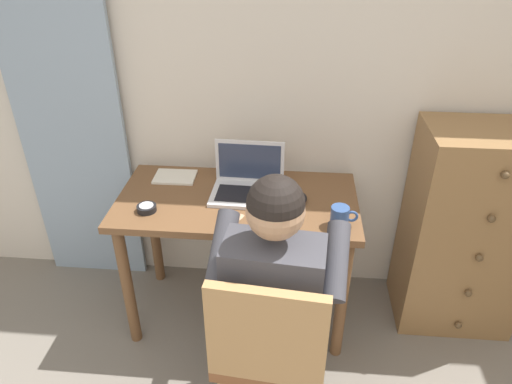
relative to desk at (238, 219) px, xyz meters
name	(u,v)px	position (x,y,z in m)	size (l,w,h in m)	color
wall_back	(303,74)	(0.29, 0.37, 0.62)	(4.80, 0.05, 2.50)	beige
curtain_panel	(65,103)	(-0.92, 0.30, 0.46)	(0.58, 0.03, 2.18)	#8EA3B7
desk	(238,219)	(0.00, 0.00, 0.00)	(1.15, 0.59, 0.75)	brown
dresser	(466,231)	(1.14, 0.11, -0.08)	(0.57, 0.43, 1.10)	olive
chair	(270,348)	(0.20, -0.67, -0.13)	(0.46, 0.44, 0.89)	brown
person_seated	(277,279)	(0.22, -0.49, 0.06)	(0.56, 0.61, 1.21)	#6B84AD
laptop	(248,183)	(0.04, 0.06, 0.17)	(0.35, 0.26, 0.24)	silver
computer_mouse	(301,198)	(0.30, 0.00, 0.14)	(0.06, 0.10, 0.03)	black
desk_clock	(147,208)	(-0.40, -0.15, 0.13)	(0.09, 0.09, 0.03)	black
notebook_pad	(175,177)	(-0.34, 0.17, 0.13)	(0.21, 0.15, 0.01)	silver
coffee_mug	(340,217)	(0.48, -0.19, 0.17)	(0.12, 0.08, 0.09)	#33518C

